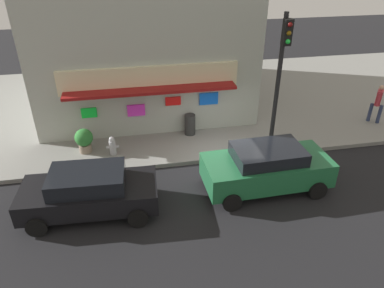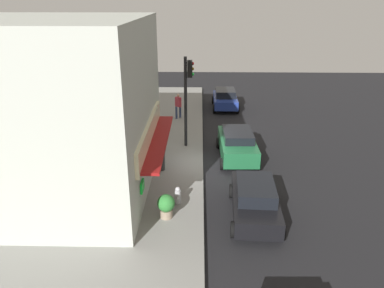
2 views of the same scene
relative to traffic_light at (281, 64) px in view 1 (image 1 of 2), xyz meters
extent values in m
plane|color=black|center=(-2.44, -0.93, -3.57)|extent=(53.51, 53.51, 0.00)
cube|color=gray|center=(-2.44, 5.18, -3.48)|extent=(35.68, 12.21, 0.17)
cube|color=#ADB2A8|center=(-4.97, 6.16, 0.42)|extent=(9.72, 9.06, 7.63)
cube|color=beige|center=(-4.97, 1.55, -0.78)|extent=(7.39, 0.16, 1.02)
cube|color=maroon|center=(-4.97, 1.20, -1.15)|extent=(7.00, 0.90, 0.12)
cube|color=#19E53F|center=(-7.58, 1.57, -2.11)|extent=(0.63, 0.08, 0.43)
cube|color=#E533CC|center=(-5.64, 1.57, -2.17)|extent=(0.75, 0.08, 0.51)
cube|color=red|center=(-4.04, 1.57, -1.87)|extent=(0.67, 0.08, 0.37)
cube|color=blue|center=(-2.46, 1.57, -1.88)|extent=(0.83, 0.08, 0.54)
cylinder|color=black|center=(0.00, 0.10, -0.74)|extent=(0.18, 0.18, 5.32)
cube|color=black|center=(0.00, -0.15, 1.24)|extent=(0.32, 0.28, 0.95)
sphere|color=maroon|center=(0.00, -0.30, 1.54)|extent=(0.18, 0.18, 0.18)
sphere|color=brown|center=(0.00, -0.30, 1.24)|extent=(0.18, 0.18, 0.18)
sphere|color=#1ED83F|center=(0.00, -0.30, 0.94)|extent=(0.18, 0.18, 0.18)
cylinder|color=#B2B2B7|center=(-6.72, 0.20, -3.10)|extent=(0.26, 0.26, 0.61)
sphere|color=#B2B2B7|center=(-6.72, 0.20, -2.72)|extent=(0.22, 0.22, 0.22)
cylinder|color=#B2B2B7|center=(-6.92, 0.20, -3.06)|extent=(0.12, 0.10, 0.10)
cylinder|color=#B2B2B7|center=(-6.53, 0.20, -3.06)|extent=(0.12, 0.10, 0.10)
cylinder|color=#2D2D2D|center=(-3.35, 1.30, -2.93)|extent=(0.48, 0.48, 0.93)
cylinder|color=navy|center=(5.27, 1.00, -2.95)|extent=(0.23, 0.23, 0.89)
cylinder|color=navy|center=(5.58, 0.73, -2.95)|extent=(0.23, 0.23, 0.89)
cube|color=#B2333F|center=(5.42, 0.87, -2.16)|extent=(0.46, 0.49, 0.69)
sphere|color=tan|center=(5.42, 0.87, -1.67)|extent=(0.22, 0.22, 0.22)
cylinder|color=#B2333F|center=(5.27, 0.68, -2.19)|extent=(0.14, 0.14, 0.62)
cylinder|color=#B2333F|center=(5.58, 1.05, -2.19)|extent=(0.14, 0.14, 0.62)
cylinder|color=gray|center=(-7.83, 0.60, -3.22)|extent=(0.51, 0.51, 0.35)
sphere|color=#2D7A33|center=(-7.83, 0.60, -2.74)|extent=(0.72, 0.72, 0.72)
cube|color=#1E6038|center=(-1.40, -2.85, -2.81)|extent=(4.42, 1.99, 0.87)
cube|color=black|center=(-1.40, -2.85, -2.15)|extent=(2.40, 1.64, 0.45)
cylinder|color=black|center=(0.11, -1.87, -3.25)|extent=(0.65, 0.24, 0.64)
cylinder|color=black|center=(0.15, -3.76, -3.25)|extent=(0.65, 0.24, 0.64)
cylinder|color=black|center=(-2.96, -1.95, -3.25)|extent=(0.65, 0.24, 0.64)
cylinder|color=black|center=(-2.91, -3.83, -3.25)|extent=(0.65, 0.24, 0.64)
cube|color=black|center=(-7.42, -3.04, -2.90)|extent=(4.38, 2.04, 0.71)
cube|color=black|center=(-7.42, -3.04, -2.28)|extent=(2.40, 1.64, 0.53)
cylinder|color=black|center=(-5.87, -2.22, -3.25)|extent=(0.65, 0.26, 0.64)
cylinder|color=black|center=(-5.97, -4.02, -3.25)|extent=(0.65, 0.26, 0.64)
cylinder|color=black|center=(-8.86, -2.05, -3.25)|extent=(0.65, 0.26, 0.64)
cylinder|color=black|center=(-8.96, -3.85, -3.25)|extent=(0.65, 0.26, 0.64)
camera|label=1|loc=(-5.92, -12.65, 4.29)|focal=33.71mm
camera|label=2|loc=(-20.67, -0.73, 5.01)|focal=34.38mm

